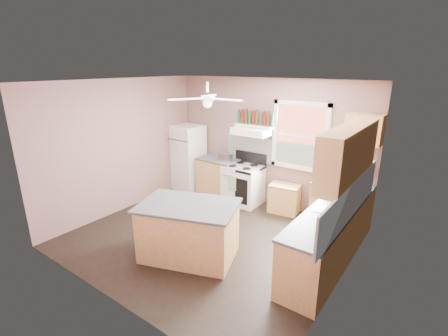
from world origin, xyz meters
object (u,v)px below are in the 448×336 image
Objects in this scene: cart at (284,199)px; stove at (243,184)px; refrigerator at (188,158)px; toaster at (225,157)px; island at (189,232)px.

stove is at bearing 177.46° from cart.
refrigerator is 2.59m from cart.
toaster is at bearing 1.37° from refrigerator.
toaster is 0.72m from stove.
stove is (0.45, 0.05, -0.56)m from toaster.
toaster reaches higher than island.
stove is 2.33m from island.
toaster is 2.47m from island.
cart is 0.42× the size of island.
toaster is at bearing 91.86° from island.
island reaches higher than cart.
stove is 0.97m from cart.
cart is at bearing -2.66° from toaster.
refrigerator is 3.07m from island.
stove is at bearing 81.20° from island.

